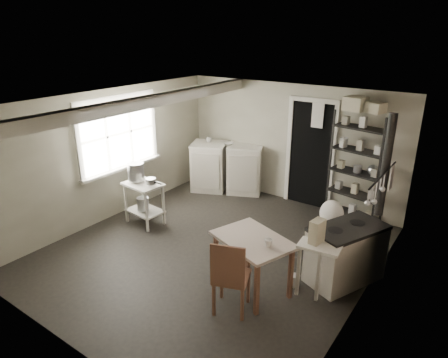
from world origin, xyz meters
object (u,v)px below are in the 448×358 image
Objects in this scene: shelf_rack at (357,171)px; work_table at (252,264)px; stockpot at (136,172)px; stove at (346,251)px; flour_sack at (332,215)px; base_cabinets at (227,169)px; prep_table at (144,202)px; chair at (232,275)px.

shelf_rack is 1.98× the size of work_table.
stockpot is 0.30× the size of stove.
flour_sack is (2.90, 1.74, -0.70)m from stockpot.
shelf_rack reaches higher than base_cabinets.
work_table is at bearing -111.70° from stove.
shelf_rack reaches higher than flour_sack.
shelf_rack is at bearing 81.49° from work_table.
base_cabinets is at bearing 78.21° from stockpot.
stove reaches higher than prep_table.
base_cabinets is 0.78× the size of shelf_rack.
work_table is at bearing -74.25° from base_cabinets.
shelf_rack is 1.91× the size of stove.
stove is (3.46, 0.36, 0.04)m from prep_table.
stockpot is 0.31× the size of work_table.
stockpot is 0.61× the size of flour_sack.
shelf_rack is (3.11, 2.22, 0.01)m from stockpot.
prep_table is 1.50× the size of flour_sack.
chair is at bearing -78.82° from base_cabinets.
stove is (0.51, -1.86, -0.51)m from shelf_rack.
base_cabinets is 3.07× the size of flour_sack.
shelf_rack is 2.85m from work_table.
stove is 1.29m from work_table.
base_cabinets is 3.88m from chair.
work_table is at bearing -95.09° from flour_sack.
base_cabinets is 3.63m from stove.
base_cabinets is at bearing 130.24° from work_table.
shelf_rack is at bearing 62.89° from chair.
shelf_rack reaches higher than stove.
work_table is (2.54, -0.55, -0.02)m from prep_table.
chair reaches higher than work_table.
flour_sack is at bearing 65.96° from chair.
stockpot is 2.81m from work_table.
prep_table is 2.13m from base_cabinets.
chair is (-0.91, -1.39, 0.04)m from stove.
prep_table is at bearing -132.79° from shelf_rack.
stockpot is at bearing 139.05° from chair.
stockpot is 2.21m from base_cabinets.
chair is (2.70, -1.03, -0.45)m from stockpot.
base_cabinets is 1.49× the size of stove.
flour_sack is at bearing 140.96° from stove.
shelf_rack is (2.96, 2.21, 0.55)m from prep_table.
stockpot is 2.93m from chair.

